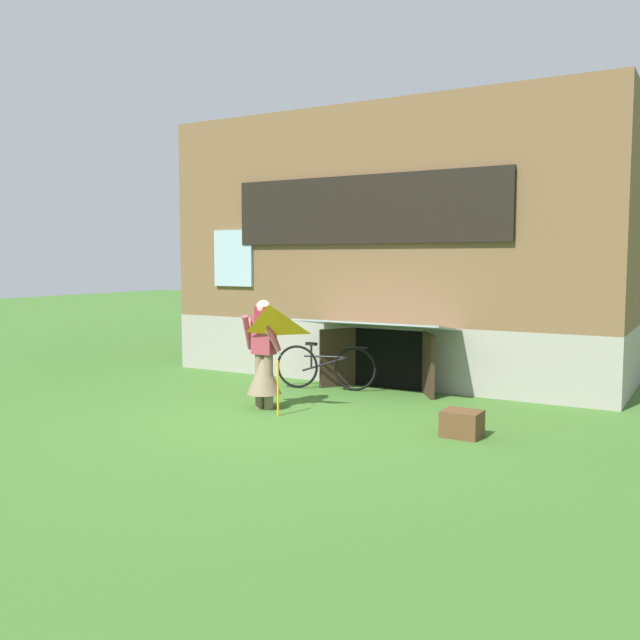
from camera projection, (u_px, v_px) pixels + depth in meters
ground_plane at (270, 419)px, 9.75m from camera, size 60.00×60.00×0.00m
log_house at (416, 248)px, 14.15m from camera, size 8.50×5.84×4.98m
person at (264, 363)px, 10.39m from camera, size 0.61×0.53×1.65m
kite at (269, 329)px, 9.73m from camera, size 0.82×0.77×1.55m
bicycle_black at (325, 367)px, 11.95m from camera, size 1.74×0.50×0.81m
wooden_crate at (462, 424)px, 8.78m from camera, size 0.48×0.41×0.33m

